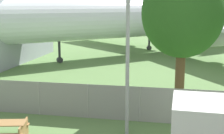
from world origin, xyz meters
TOP-DOWN VIEW (x-y plane):
  - perimeter_fence at (0.00, 9.79)m, footprint 56.07×0.07m
  - airplane at (-0.64, 31.04)m, footprint 34.05×30.59m
  - picnic_bench_near_cabin at (-5.20, 6.71)m, footprint 1.88×1.72m
  - tree_behind_benches at (1.89, 12.48)m, footprint 4.29×4.29m
  - light_mast at (-0.38, 8.21)m, footprint 0.44×0.44m

SIDE VIEW (x-z plane):
  - picnic_bench_near_cabin at x=-5.20m, z-range 0.09..0.85m
  - perimeter_fence at x=0.00m, z-range 0.00..1.72m
  - airplane at x=-0.64m, z-range -1.97..9.88m
  - light_mast at x=-0.38m, z-range 0.87..8.75m
  - tree_behind_benches at x=1.89m, z-range 1.33..8.77m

